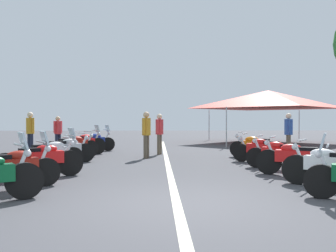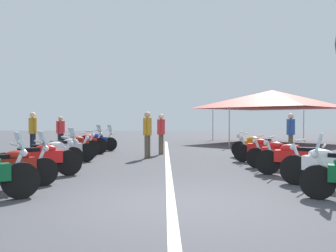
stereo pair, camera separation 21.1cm
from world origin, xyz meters
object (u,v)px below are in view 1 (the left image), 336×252
object	(u,v)px
motorcycle_right_row_1	(331,166)
bystander_3	(289,131)
bystander_2	(159,131)
motorcycle_left_row_1	(12,167)
motorcycle_left_row_2	(40,159)
motorcycle_right_row_5	(256,146)
event_tent	(268,99)
motorcycle_left_row_7	(92,141)
motorcycle_right_row_2	(298,158)
bystander_1	(58,131)
motorcycle_right_row_4	(264,149)
motorcycle_left_row_3	(50,154)
motorcycle_right_row_3	(281,154)
bystander_4	(30,130)
motorcycle_left_row_6	(82,143)
bystander_0	(146,131)
motorcycle_left_row_5	(72,146)
motorcycle_left_row_4	(65,150)

from	to	relation	value
motorcycle_right_row_1	bystander_3	size ratio (longest dim) A/B	1.04
motorcycle_right_row_1	bystander_2	distance (m)	8.16
motorcycle_left_row_1	motorcycle_left_row_2	bearing A→B (deg)	52.78
motorcycle_right_row_5	event_tent	bearing A→B (deg)	-83.14
motorcycle_left_row_1	motorcycle_left_row_7	distance (m)	8.67
motorcycle_right_row_1	motorcycle_right_row_2	distance (m)	1.54
bystander_1	motorcycle_right_row_5	bearing A→B (deg)	5.66
motorcycle_right_row_4	motorcycle_right_row_5	distance (m)	1.54
bystander_1	motorcycle_right_row_1	bearing A→B (deg)	-21.79
bystander_2	event_tent	size ratio (longest dim) A/B	0.24
motorcycle_left_row_3	motorcycle_left_row_1	bearing A→B (deg)	-124.02
motorcycle_right_row_3	bystander_1	bearing A→B (deg)	-6.92
motorcycle_left_row_1	bystander_1	distance (m)	9.05
bystander_1	bystander_4	size ratio (longest dim) A/B	0.91
motorcycle_right_row_1	bystander_1	distance (m)	12.08
event_tent	motorcycle_right_row_2	bearing A→B (deg)	166.03
motorcycle_left_row_6	bystander_0	bearing A→B (deg)	-58.10
motorcycle_left_row_5	motorcycle_right_row_3	distance (m)	7.41
motorcycle_right_row_3	motorcycle_right_row_5	world-z (taller)	motorcycle_right_row_5
bystander_3	motorcycle_left_row_6	bearing A→B (deg)	-175.56
motorcycle_right_row_5	motorcycle_left_row_1	bearing A→B (deg)	68.28
motorcycle_right_row_5	bystander_1	xyz separation A→B (m)	(2.99, 8.19, 0.47)
motorcycle_left_row_6	motorcycle_left_row_7	world-z (taller)	motorcycle_left_row_6
motorcycle_right_row_3	motorcycle_right_row_4	size ratio (longest dim) A/B	0.95
motorcycle_left_row_4	motorcycle_right_row_2	size ratio (longest dim) A/B	0.94
motorcycle_left_row_1	bystander_4	bearing A→B (deg)	73.95
motorcycle_right_row_3	motorcycle_right_row_1	bearing A→B (deg)	121.93
motorcycle_right_row_3	bystander_1	xyz separation A→B (m)	(6.09, 8.07, 0.47)
motorcycle_left_row_6	bystander_1	world-z (taller)	bystander_1
motorcycle_right_row_2	bystander_0	xyz separation A→B (m)	(4.35, 3.97, 0.55)
motorcycle_left_row_4	bystander_2	size ratio (longest dim) A/B	1.08
motorcycle_left_row_3	motorcycle_right_row_5	xyz separation A→B (m)	(3.09, -6.75, -0.02)
motorcycle_right_row_1	motorcycle_right_row_5	world-z (taller)	motorcycle_right_row_1
motorcycle_left_row_7	bystander_2	bearing A→B (deg)	-52.13
event_tent	bystander_1	bearing A→B (deg)	115.32
motorcycle_left_row_5	bystander_1	size ratio (longest dim) A/B	1.11
bystander_2	motorcycle_left_row_2	bearing A→B (deg)	-97.95
motorcycle_left_row_4	motorcycle_left_row_5	xyz separation A→B (m)	(1.52, 0.13, 0.00)
motorcycle_left_row_4	bystander_4	size ratio (longest dim) A/B	1.04
motorcycle_right_row_1	motorcycle_right_row_2	size ratio (longest dim) A/B	0.91
motorcycle_left_row_5	bystander_1	xyz separation A→B (m)	(2.98, 1.34, 0.46)
motorcycle_right_row_4	motorcycle_left_row_6	bearing A→B (deg)	3.09
motorcycle_left_row_6	event_tent	xyz separation A→B (m)	(6.99, -9.76, 2.17)
bystander_0	motorcycle_right_row_4	bearing A→B (deg)	-178.28
motorcycle_left_row_2	motorcycle_left_row_7	xyz separation A→B (m)	(7.25, 0.03, -0.00)
motorcycle_left_row_1	motorcycle_right_row_3	distance (m)	7.16
bystander_0	motorcycle_left_row_2	bearing A→B (deg)	83.47
motorcycle_right_row_3	motorcycle_left_row_3	bearing A→B (deg)	30.01
motorcycle_left_row_1	motorcycle_right_row_5	distance (m)	8.95
motorcycle_right_row_2	bystander_1	size ratio (longest dim) A/B	1.22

